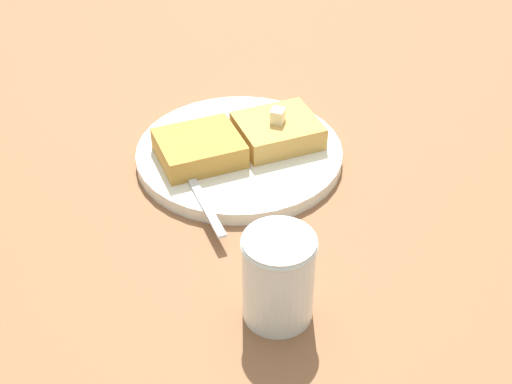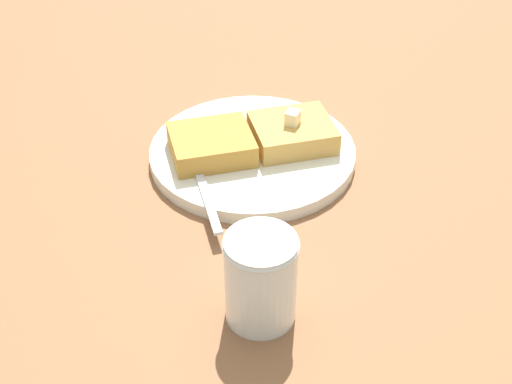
# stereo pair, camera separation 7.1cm
# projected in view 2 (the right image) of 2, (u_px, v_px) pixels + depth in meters

# --- Properties ---
(table_surface) EXTENTS (1.29, 1.29, 0.03)m
(table_surface) POSITION_uv_depth(u_px,v_px,m) (327.00, 134.00, 0.90)
(table_surface) COLOR brown
(table_surface) RESTS_ON ground
(plate) EXTENTS (0.24, 0.24, 0.01)m
(plate) POSITION_uv_depth(u_px,v_px,m) (253.00, 153.00, 0.82)
(plate) COLOR silver
(plate) RESTS_ON table_surface
(toast_slice_left) EXTENTS (0.11, 0.10, 0.03)m
(toast_slice_left) POSITION_uv_depth(u_px,v_px,m) (292.00, 133.00, 0.82)
(toast_slice_left) COLOR gold
(toast_slice_left) RESTS_ON plate
(toast_slice_middle) EXTENTS (0.11, 0.10, 0.03)m
(toast_slice_middle) POSITION_uv_depth(u_px,v_px,m) (211.00, 144.00, 0.80)
(toast_slice_middle) COLOR #B78334
(toast_slice_middle) RESTS_ON plate
(butter_pat_primary) EXTENTS (0.02, 0.02, 0.02)m
(butter_pat_primary) POSITION_uv_depth(u_px,v_px,m) (293.00, 118.00, 0.81)
(butter_pat_primary) COLOR #F3E8B6
(butter_pat_primary) RESTS_ON toast_slice_left
(fork) EXTENTS (0.05, 0.16, 0.00)m
(fork) POSITION_uv_depth(u_px,v_px,m) (201.00, 180.00, 0.77)
(fork) COLOR silver
(fork) RESTS_ON plate
(syrup_jar) EXTENTS (0.07, 0.07, 0.09)m
(syrup_jar) POSITION_uv_depth(u_px,v_px,m) (261.00, 281.00, 0.61)
(syrup_jar) COLOR #4C1E0C
(syrup_jar) RESTS_ON table_surface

